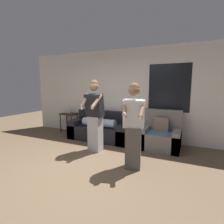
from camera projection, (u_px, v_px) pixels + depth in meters
name	position (u px, v px, depth m)	size (l,w,h in m)	color
ground_plane	(72.00, 175.00, 3.19)	(14.00, 14.00, 0.00)	brown
wall_back	(125.00, 94.00, 5.36)	(6.87, 0.07, 2.70)	silver
couch	(101.00, 129.00, 5.33)	(1.89, 0.86, 0.83)	black
armchair	(161.00, 136.00, 4.56)	(0.99, 0.81, 0.98)	slate
side_table	(69.00, 116.00, 6.05)	(0.55, 0.42, 0.82)	#332319
person_left	(95.00, 115.00, 4.25)	(0.48, 0.50, 1.75)	#B2B2B7
person_right	(134.00, 126.00, 3.33)	(0.47, 0.53, 1.67)	#56514C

